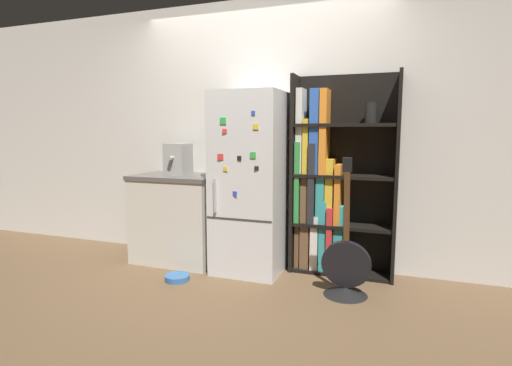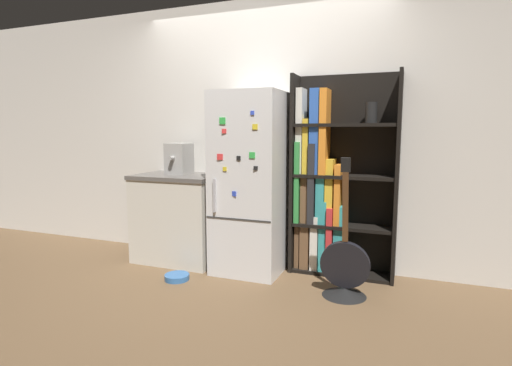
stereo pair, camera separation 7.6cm
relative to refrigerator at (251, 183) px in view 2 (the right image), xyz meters
The scene contains 8 objects.
ground_plane 0.85m from the refrigerator, 89.98° to the right, with size 16.00×16.00×0.00m, color brown.
wall_back 0.57m from the refrigerator, 89.99° to the left, with size 8.00×0.05×2.60m.
refrigerator is the anchor object (origin of this frame).
bookshelf 0.73m from the refrigerator, 15.62° to the left, with size 0.94×0.28×1.83m.
kitchen_counter 0.89m from the refrigerator, behind, with size 0.86×0.61×0.89m.
espresso_machine 0.84m from the refrigerator, behind, with size 0.22×0.29×0.31m.
guitar 1.19m from the refrigerator, 18.87° to the right, with size 0.40×0.36×1.13m.
pet_bowl 1.08m from the refrigerator, 136.15° to the right, with size 0.22×0.22×0.05m.
Camera 2 is at (1.37, -3.31, 1.32)m, focal length 28.00 mm.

